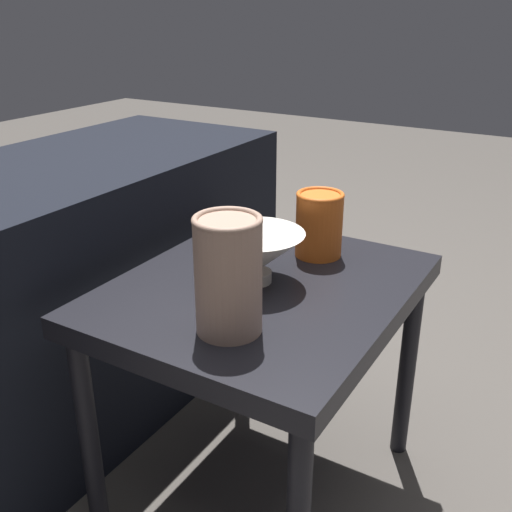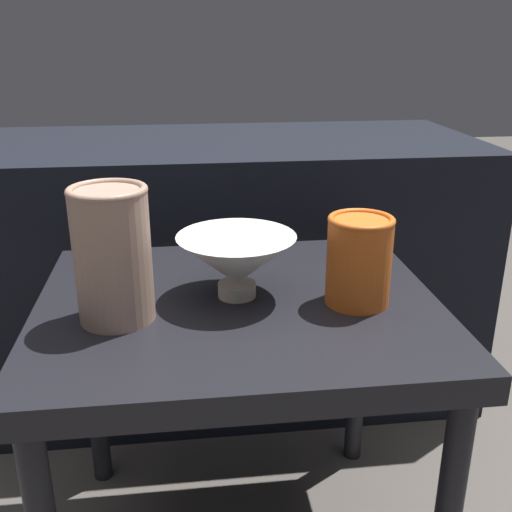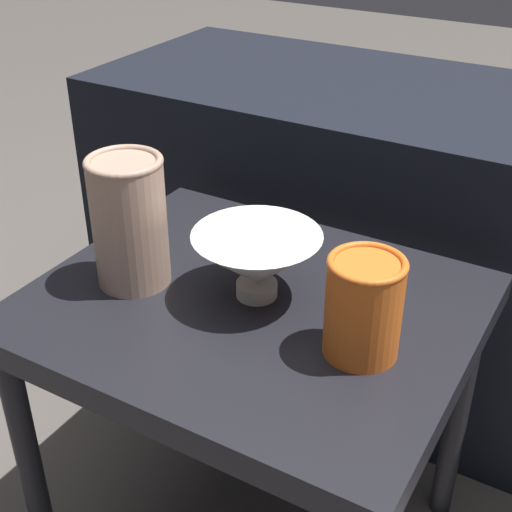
# 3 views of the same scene
# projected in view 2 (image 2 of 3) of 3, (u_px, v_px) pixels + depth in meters

# --- Properties ---
(table) EXTENTS (0.59, 0.50, 0.48)m
(table) POSITION_uv_depth(u_px,v_px,m) (238.00, 335.00, 0.91)
(table) COLOR black
(table) RESTS_ON ground_plane
(couch_backdrop) EXTENTS (1.20, 0.50, 0.62)m
(couch_backdrop) POSITION_uv_depth(u_px,v_px,m) (217.00, 267.00, 1.46)
(couch_backdrop) COLOR black
(couch_backdrop) RESTS_ON ground_plane
(bowl) EXTENTS (0.18, 0.18, 0.10)m
(bowl) POSITION_uv_depth(u_px,v_px,m) (239.00, 261.00, 0.88)
(bowl) COLOR silver
(bowl) RESTS_ON table
(vase_textured_left) EXTENTS (0.11, 0.11, 0.19)m
(vase_textured_left) POSITION_uv_depth(u_px,v_px,m) (113.00, 253.00, 0.80)
(vase_textured_left) COLOR tan
(vase_textured_left) RESTS_ON table
(vase_colorful_right) EXTENTS (0.10, 0.10, 0.13)m
(vase_colorful_right) POSITION_uv_depth(u_px,v_px,m) (359.00, 259.00, 0.86)
(vase_colorful_right) COLOR orange
(vase_colorful_right) RESTS_ON table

